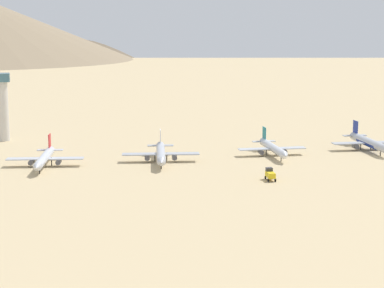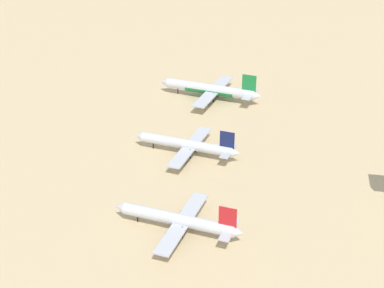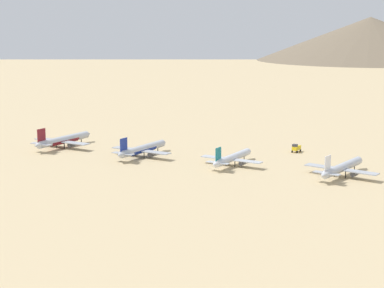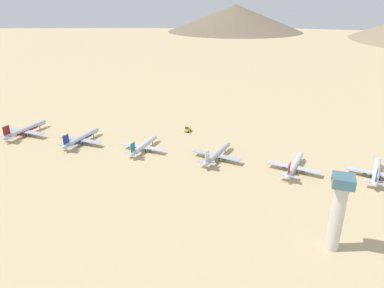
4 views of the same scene
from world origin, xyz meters
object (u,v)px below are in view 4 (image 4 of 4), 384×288
(parked_jet_3, at_px, (217,154))
(parked_jet_4, at_px, (144,146))
(parked_jet_1, at_px, (376,172))
(parked_jet_5, at_px, (81,138))
(parked_jet_6, at_px, (25,130))
(control_tower, at_px, (338,209))
(parked_jet_2, at_px, (294,166))
(service_truck, at_px, (188,129))

(parked_jet_3, xyz_separation_m, parked_jet_4, (-1.68, 44.36, -0.25))
(parked_jet_1, bearing_deg, parked_jet_3, 92.72)
(parked_jet_5, distance_m, parked_jet_6, 43.45)
(parked_jet_3, xyz_separation_m, control_tower, (-60.58, -58.56, 13.05))
(parked_jet_2, bearing_deg, control_tower, -164.21)
(parked_jet_3, distance_m, parked_jet_4, 44.39)
(parked_jet_4, xyz_separation_m, service_truck, (37.84, -14.72, -1.12))
(parked_jet_4, bearing_deg, parked_jet_3, -87.83)
(service_truck, bearing_deg, control_tower, -137.64)
(parked_jet_4, relative_size, control_tower, 1.11)
(parked_jet_3, height_order, parked_jet_6, parked_jet_6)
(parked_jet_4, bearing_deg, parked_jet_5, 92.68)
(parked_jet_6, bearing_deg, parked_jet_2, -89.63)
(parked_jet_2, height_order, service_truck, parked_jet_2)
(parked_jet_5, distance_m, control_tower, 155.81)
(parked_jet_3, height_order, service_truck, parked_jet_3)
(parked_jet_5, distance_m, service_truck, 68.90)
(parked_jet_2, distance_m, parked_jet_4, 86.28)
(parked_jet_1, xyz_separation_m, parked_jet_4, (-5.57, 125.96, -0.18))
(parked_jet_3, distance_m, parked_jet_5, 85.95)
(parked_jet_1, relative_size, parked_jet_5, 0.98)
(parked_jet_3, height_order, parked_jet_4, parked_jet_3)
(parked_jet_2, distance_m, service_truck, 80.97)
(parked_jet_1, bearing_deg, control_tower, 160.33)
(parked_jet_4, height_order, service_truck, parked_jet_4)
(parked_jet_5, height_order, service_truck, parked_jet_5)
(parked_jet_2, xyz_separation_m, parked_jet_6, (-1.10, 171.23, 0.32))
(parked_jet_1, relative_size, parked_jet_2, 1.02)
(control_tower, bearing_deg, service_truck, 42.36)
(parked_jet_6, xyz_separation_m, control_tower, (-57.76, -187.87, 12.87))
(parked_jet_5, bearing_deg, control_tower, -111.52)
(parked_jet_1, bearing_deg, parked_jet_6, 91.82)
(parked_jet_5, relative_size, parked_jet_6, 0.94)
(parked_jet_5, xyz_separation_m, parked_jet_6, (0.81, 43.44, 0.21))
(control_tower, bearing_deg, parked_jet_4, 60.22)
(parked_jet_3, relative_size, parked_jet_4, 1.07)
(parked_jet_2, bearing_deg, service_truck, 62.11)
(parked_jet_2, height_order, parked_jet_3, parked_jet_3)
(parked_jet_2, distance_m, parked_jet_3, 41.95)
(service_truck, height_order, control_tower, control_tower)
(parked_jet_2, bearing_deg, parked_jet_5, 90.86)
(parked_jet_1, relative_size, parked_jet_4, 1.05)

